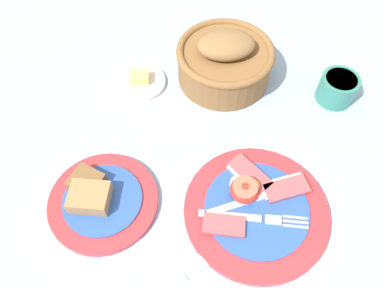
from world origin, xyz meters
TOP-DOWN VIEW (x-y plane):
  - ground_plane at (0.00, 0.00)m, footprint 3.00×3.00m
  - breakfast_plate at (0.05, -0.01)m, footprint 0.25×0.25m
  - bread_plate at (-0.22, -0.05)m, footprint 0.19×0.19m
  - sugar_cup at (0.19, 0.28)m, footprint 0.08×0.08m
  - bread_basket at (-0.05, 0.30)m, footprint 0.21×0.21m
  - butter_dish at (-0.22, 0.24)m, footprint 0.11×0.11m
  - teaspoon_by_saucer at (-0.03, -0.13)m, footprint 0.13×0.17m

SIDE VIEW (x-z plane):
  - ground_plane at x=0.00m, z-range 0.00..0.00m
  - teaspoon_by_saucer at x=-0.03m, z-range 0.00..0.01m
  - butter_dish at x=-0.22m, z-range -0.01..0.02m
  - breakfast_plate at x=0.05m, z-range -0.01..0.03m
  - bread_plate at x=-0.22m, z-range -0.01..0.04m
  - sugar_cup at x=0.19m, z-range 0.00..0.06m
  - bread_basket at x=-0.05m, z-range -0.01..0.11m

